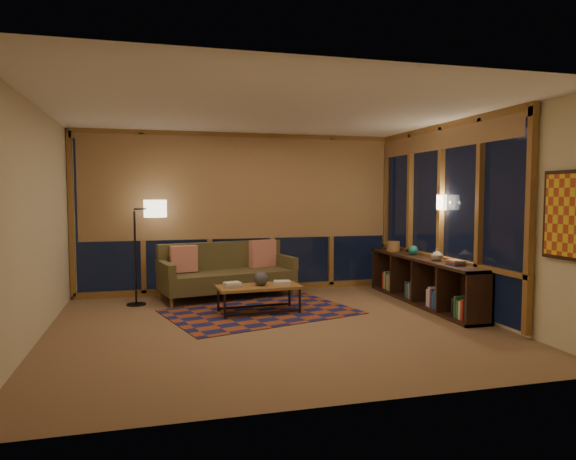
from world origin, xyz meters
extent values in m
cube|color=#956B48|center=(0.00, 0.00, 0.00)|extent=(5.50, 5.00, 0.01)
cube|color=white|center=(0.00, 0.00, 2.70)|extent=(5.50, 5.00, 0.01)
cube|color=beige|center=(0.00, 2.50, 1.35)|extent=(5.50, 0.01, 2.70)
cube|color=beige|center=(0.00, -2.50, 1.35)|extent=(5.50, 0.01, 2.70)
cube|color=beige|center=(-2.75, 0.00, 1.35)|extent=(0.01, 5.00, 2.70)
cube|color=beige|center=(2.75, 0.00, 1.35)|extent=(0.01, 5.00, 2.70)
cube|color=brown|center=(0.00, 0.80, 0.01)|extent=(2.90, 2.32, 0.01)
sphere|color=black|center=(0.00, 0.79, 0.49)|extent=(0.21, 0.21, 0.20)
cylinder|color=olive|center=(2.47, 1.68, 0.79)|extent=(0.26, 0.26, 0.16)
sphere|color=#17655F|center=(2.49, 1.03, 0.79)|extent=(0.17, 0.17, 0.16)
imported|color=tan|center=(2.49, 0.33, 0.80)|extent=(0.21, 0.21, 0.18)
camera|label=1|loc=(-1.46, -6.21, 1.67)|focal=32.00mm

